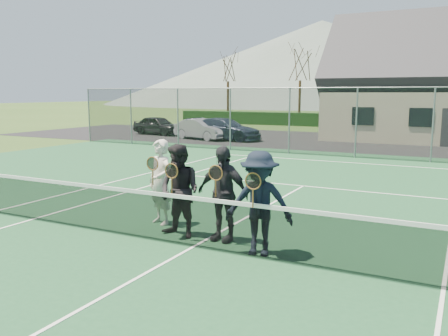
{
  "coord_description": "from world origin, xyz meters",
  "views": [
    {
      "loc": [
        4.27,
        -7.03,
        2.77
      ],
      "look_at": [
        -0.14,
        1.5,
        1.25
      ],
      "focal_mm": 38.0,
      "sensor_mm": 36.0,
      "label": 1
    }
  ],
  "objects_px": {
    "player_a": "(161,182)",
    "player_b": "(180,191)",
    "player_c": "(223,193)",
    "car_a": "(158,125)",
    "tennis_net": "(193,220)",
    "car_c": "(225,129)",
    "player_d": "(259,203)",
    "car_b": "(202,129)"
  },
  "relations": [
    {
      "from": "player_a",
      "to": "player_d",
      "type": "bearing_deg",
      "value": -17.8
    },
    {
      "from": "player_b",
      "to": "player_a",
      "type": "bearing_deg",
      "value": 145.4
    },
    {
      "from": "car_b",
      "to": "player_a",
      "type": "relative_size",
      "value": 2.09
    },
    {
      "from": "car_b",
      "to": "player_c",
      "type": "relative_size",
      "value": 2.09
    },
    {
      "from": "player_b",
      "to": "player_d",
      "type": "bearing_deg",
      "value": -8.09
    },
    {
      "from": "player_a",
      "to": "car_a",
      "type": "bearing_deg",
      "value": 125.27
    },
    {
      "from": "car_a",
      "to": "tennis_net",
      "type": "height_order",
      "value": "car_a"
    },
    {
      "from": "car_c",
      "to": "tennis_net",
      "type": "xyz_separation_m",
      "value": [
        8.54,
        -17.87,
        -0.11
      ]
    },
    {
      "from": "car_c",
      "to": "tennis_net",
      "type": "relative_size",
      "value": 0.39
    },
    {
      "from": "car_b",
      "to": "tennis_net",
      "type": "height_order",
      "value": "car_b"
    },
    {
      "from": "car_a",
      "to": "player_a",
      "type": "height_order",
      "value": "player_a"
    },
    {
      "from": "player_a",
      "to": "tennis_net",
      "type": "bearing_deg",
      "value": -36.54
    },
    {
      "from": "tennis_net",
      "to": "player_b",
      "type": "relative_size",
      "value": 6.49
    },
    {
      "from": "player_a",
      "to": "player_b",
      "type": "xyz_separation_m",
      "value": [
        0.85,
        -0.59,
        -0.0
      ]
    },
    {
      "from": "car_a",
      "to": "tennis_net",
      "type": "distance_m",
      "value": 23.81
    },
    {
      "from": "car_a",
      "to": "player_d",
      "type": "height_order",
      "value": "player_d"
    },
    {
      "from": "car_a",
      "to": "car_b",
      "type": "height_order",
      "value": "car_a"
    },
    {
      "from": "tennis_net",
      "to": "player_a",
      "type": "relative_size",
      "value": 6.49
    },
    {
      "from": "player_c",
      "to": "player_d",
      "type": "xyz_separation_m",
      "value": [
        0.93,
        -0.43,
        -0.0
      ]
    },
    {
      "from": "player_a",
      "to": "player_b",
      "type": "bearing_deg",
      "value": -34.6
    },
    {
      "from": "car_b",
      "to": "player_a",
      "type": "xyz_separation_m",
      "value": [
        8.56,
        -16.6,
        0.3
      ]
    },
    {
      "from": "player_a",
      "to": "player_c",
      "type": "distance_m",
      "value": 1.74
    },
    {
      "from": "player_c",
      "to": "car_b",
      "type": "bearing_deg",
      "value": 121.07
    },
    {
      "from": "car_a",
      "to": "player_a",
      "type": "distance_m",
      "value": 22.14
    },
    {
      "from": "player_a",
      "to": "player_c",
      "type": "relative_size",
      "value": 1.0
    },
    {
      "from": "car_b",
      "to": "player_c",
      "type": "bearing_deg",
      "value": -132.66
    },
    {
      "from": "car_b",
      "to": "player_c",
      "type": "xyz_separation_m",
      "value": [
        10.25,
        -17.01,
        0.3
      ]
    },
    {
      "from": "car_a",
      "to": "car_c",
      "type": "xyz_separation_m",
      "value": [
        5.65,
        -1.25,
        0.03
      ]
    },
    {
      "from": "player_a",
      "to": "player_d",
      "type": "height_order",
      "value": "same"
    },
    {
      "from": "car_c",
      "to": "player_d",
      "type": "relative_size",
      "value": 2.5
    },
    {
      "from": "tennis_net",
      "to": "player_b",
      "type": "distance_m",
      "value": 0.82
    },
    {
      "from": "player_d",
      "to": "player_b",
      "type": "bearing_deg",
      "value": 171.91
    },
    {
      "from": "car_a",
      "to": "tennis_net",
      "type": "xyz_separation_m",
      "value": [
        14.2,
        -19.12,
        -0.09
      ]
    },
    {
      "from": "car_c",
      "to": "car_b",
      "type": "bearing_deg",
      "value": 101.44
    },
    {
      "from": "player_c",
      "to": "player_d",
      "type": "height_order",
      "value": "same"
    },
    {
      "from": "car_c",
      "to": "player_d",
      "type": "distance_m",
      "value": 20.17
    },
    {
      "from": "tennis_net",
      "to": "car_a",
      "type": "bearing_deg",
      "value": 126.59
    },
    {
      "from": "tennis_net",
      "to": "player_c",
      "type": "distance_m",
      "value": 0.79
    },
    {
      "from": "player_b",
      "to": "car_c",
      "type": "bearing_deg",
      "value": 114.63
    },
    {
      "from": "car_b",
      "to": "player_b",
      "type": "height_order",
      "value": "player_b"
    },
    {
      "from": "player_b",
      "to": "player_c",
      "type": "height_order",
      "value": "same"
    },
    {
      "from": "car_c",
      "to": "player_c",
      "type": "relative_size",
      "value": 2.5
    }
  ]
}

